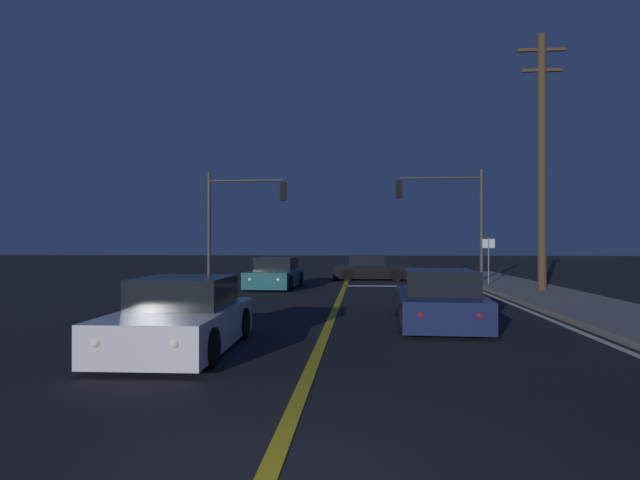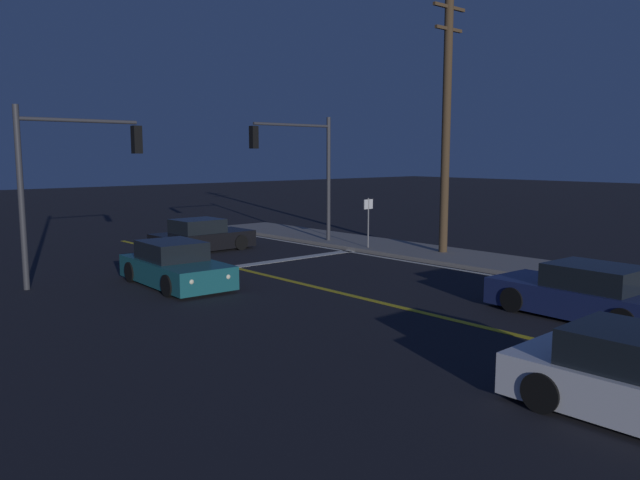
# 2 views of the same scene
# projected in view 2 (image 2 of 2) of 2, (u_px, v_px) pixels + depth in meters

# --- Properties ---
(sidewalk_right) EXTENTS (3.20, 39.81, 0.15)m
(sidewalk_right) POSITION_uv_depth(u_px,v_px,m) (594.00, 277.00, 20.16)
(sidewalk_right) COLOR gray
(sidewalk_right) RESTS_ON ground
(lane_line_center) EXTENTS (0.20, 37.60, 0.01)m
(lane_line_center) POSITION_uv_depth(u_px,v_px,m) (451.00, 319.00, 15.27)
(lane_line_center) COLOR gold
(lane_line_center) RESTS_ON ground
(lane_line_edge_right) EXTENTS (0.16, 37.60, 0.01)m
(lane_line_edge_right) POSITION_uv_depth(u_px,v_px,m) (565.00, 287.00, 18.96)
(lane_line_edge_right) COLOR silver
(lane_line_edge_right) RESTS_ON ground
(stop_bar) EXTENTS (5.88, 0.50, 0.01)m
(stop_bar) POSITION_uv_depth(u_px,v_px,m) (296.00, 258.00, 24.31)
(stop_bar) COLOR silver
(stop_bar) RESTS_ON ground
(car_far_approaching_teal) EXTENTS (2.12, 4.43, 1.34)m
(car_far_approaching_teal) POSITION_uv_depth(u_px,v_px,m) (175.00, 266.00, 19.29)
(car_far_approaching_teal) COLOR #195960
(car_far_approaching_teal) RESTS_ON ground
(car_parked_curb_black) EXTENTS (4.17, 2.05, 1.34)m
(car_parked_curb_black) POSITION_uv_depth(u_px,v_px,m) (202.00, 237.00, 26.20)
(car_parked_curb_black) COLOR black
(car_parked_curb_black) RESTS_ON ground
(car_side_waiting_navy) EXTENTS (2.12, 4.59, 1.34)m
(car_side_waiting_navy) POSITION_uv_depth(u_px,v_px,m) (586.00, 294.00, 15.40)
(car_side_waiting_navy) COLOR navy
(car_side_waiting_navy) RESTS_ON ground
(traffic_signal_near_right) EXTENTS (4.28, 0.28, 5.63)m
(traffic_signal_near_right) POSITION_uv_depth(u_px,v_px,m) (302.00, 159.00, 26.95)
(traffic_signal_near_right) COLOR #38383D
(traffic_signal_near_right) RESTS_ON ground
(traffic_signal_far_left) EXTENTS (3.88, 0.28, 5.42)m
(traffic_signal_far_left) POSITION_uv_depth(u_px,v_px,m) (69.00, 167.00, 19.14)
(traffic_signal_far_left) COLOR #38383D
(traffic_signal_far_left) RESTS_ON ground
(utility_pole_right) EXTENTS (1.83, 0.34, 10.12)m
(utility_pole_right) POSITION_uv_depth(u_px,v_px,m) (446.00, 122.00, 24.33)
(utility_pole_right) COLOR #4C3823
(utility_pole_right) RESTS_ON ground
(street_sign_corner) EXTENTS (0.56, 0.10, 2.21)m
(street_sign_corner) POSITION_uv_depth(u_px,v_px,m) (368.00, 215.00, 25.99)
(street_sign_corner) COLOR slate
(street_sign_corner) RESTS_ON ground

